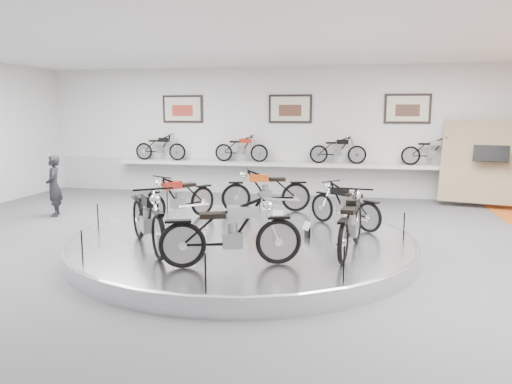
% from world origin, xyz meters
% --- Properties ---
extents(floor, '(16.00, 16.00, 0.00)m').
position_xyz_m(floor, '(0.00, 0.00, 0.00)').
color(floor, '#515153').
rests_on(floor, ground).
extents(ceiling, '(16.00, 16.00, 0.00)m').
position_xyz_m(ceiling, '(0.00, 0.00, 4.00)').
color(ceiling, white).
rests_on(ceiling, wall_back).
extents(wall_back, '(16.00, 0.00, 16.00)m').
position_xyz_m(wall_back, '(0.00, 7.00, 2.00)').
color(wall_back, silver).
rests_on(wall_back, floor).
extents(dado_band, '(15.68, 0.04, 1.10)m').
position_xyz_m(dado_band, '(0.00, 6.98, 0.55)').
color(dado_band, '#BCBCBA').
rests_on(dado_band, floor).
extents(display_platform, '(6.40, 6.40, 0.30)m').
position_xyz_m(display_platform, '(0.00, 0.30, 0.15)').
color(display_platform, silver).
rests_on(display_platform, floor).
extents(platform_rim, '(6.40, 6.40, 0.10)m').
position_xyz_m(platform_rim, '(0.00, 0.30, 0.27)').
color(platform_rim, '#B2B2BA').
rests_on(platform_rim, display_platform).
extents(shelf, '(11.00, 0.55, 0.10)m').
position_xyz_m(shelf, '(0.00, 6.70, 1.00)').
color(shelf, silver).
rests_on(shelf, wall_back).
extents(poster_left, '(1.35, 0.06, 0.88)m').
position_xyz_m(poster_left, '(-3.50, 6.96, 2.70)').
color(poster_left, beige).
rests_on(poster_left, wall_back).
extents(poster_center, '(1.35, 0.06, 0.88)m').
position_xyz_m(poster_center, '(0.00, 6.96, 2.70)').
color(poster_center, beige).
rests_on(poster_center, wall_back).
extents(poster_right, '(1.35, 0.06, 0.88)m').
position_xyz_m(poster_right, '(3.50, 6.96, 2.70)').
color(poster_right, beige).
rests_on(poster_right, wall_back).
extents(display_panel, '(2.56, 1.52, 2.30)m').
position_xyz_m(display_panel, '(5.60, 6.10, 1.25)').
color(display_panel, '#8F805C').
rests_on(display_panel, floor).
extents(shelf_bike_a, '(1.22, 0.43, 0.73)m').
position_xyz_m(shelf_bike_a, '(-4.20, 6.70, 1.42)').
color(shelf_bike_a, black).
rests_on(shelf_bike_a, shelf).
extents(shelf_bike_b, '(1.22, 0.43, 0.73)m').
position_xyz_m(shelf_bike_b, '(-1.50, 6.70, 1.42)').
color(shelf_bike_b, maroon).
rests_on(shelf_bike_b, shelf).
extents(shelf_bike_c, '(1.22, 0.43, 0.73)m').
position_xyz_m(shelf_bike_c, '(1.50, 6.70, 1.42)').
color(shelf_bike_c, black).
rests_on(shelf_bike_c, shelf).
extents(shelf_bike_d, '(1.22, 0.43, 0.73)m').
position_xyz_m(shelf_bike_d, '(4.20, 6.70, 1.42)').
color(shelf_bike_d, silver).
rests_on(shelf_bike_d, shelf).
extents(bike_a, '(1.54, 1.41, 0.91)m').
position_xyz_m(bike_a, '(1.85, 1.41, 0.75)').
color(bike_a, black).
rests_on(bike_a, display_platform).
extents(bike_b, '(1.85, 1.06, 1.03)m').
position_xyz_m(bike_b, '(0.03, 2.59, 0.81)').
color(bike_b, '#BE4813').
rests_on(bike_b, display_platform).
extents(bike_c, '(1.39, 1.77, 1.00)m').
position_xyz_m(bike_c, '(-1.64, 1.33, 0.80)').
color(bike_c, maroon).
rests_on(bike_c, display_platform).
extents(bike_d, '(1.65, 1.92, 1.11)m').
position_xyz_m(bike_d, '(-1.37, -0.89, 0.86)').
color(bike_d, black).
rests_on(bike_d, display_platform).
extents(bike_e, '(1.92, 1.21, 1.07)m').
position_xyz_m(bike_e, '(0.25, -1.57, 0.83)').
color(bike_e, silver).
rests_on(bike_e, display_platform).
extents(bike_f, '(0.86, 1.80, 1.02)m').
position_xyz_m(bike_f, '(1.99, -0.45, 0.81)').
color(bike_f, black).
rests_on(bike_f, display_platform).
extents(visitor, '(0.59, 0.67, 1.54)m').
position_xyz_m(visitor, '(-5.37, 2.54, 0.77)').
color(visitor, black).
rests_on(visitor, floor).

